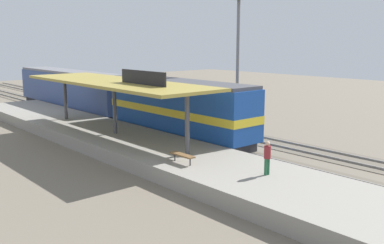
# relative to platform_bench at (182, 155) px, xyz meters

# --- Properties ---
(ground_plane) EXTENTS (120.00, 120.00, 0.00)m
(ground_plane) POSITION_rel_platform_bench_xyz_m (8.00, 9.23, -1.34)
(ground_plane) COLOR #706656
(track_near) EXTENTS (3.20, 110.00, 0.16)m
(track_near) POSITION_rel_platform_bench_xyz_m (6.00, 9.23, -1.31)
(track_near) COLOR #5F5649
(track_near) RESTS_ON ground
(track_far) EXTENTS (3.20, 110.00, 0.16)m
(track_far) POSITION_rel_platform_bench_xyz_m (10.60, 9.23, -1.31)
(track_far) COLOR #5F5649
(track_far) RESTS_ON ground
(platform) EXTENTS (6.00, 44.00, 0.90)m
(platform) POSITION_rel_platform_bench_xyz_m (1.40, 9.23, -0.89)
(platform) COLOR gray
(platform) RESTS_ON ground
(station_canopy) EXTENTS (5.20, 18.00, 4.70)m
(station_canopy) POSITION_rel_platform_bench_xyz_m (1.40, 9.14, 3.19)
(station_canopy) COLOR #47474C
(station_canopy) RESTS_ON platform
(platform_bench) EXTENTS (0.44, 1.70, 0.50)m
(platform_bench) POSITION_rel_platform_bench_xyz_m (0.00, 0.00, 0.00)
(platform_bench) COLOR #333338
(platform_bench) RESTS_ON platform
(locomotive) EXTENTS (2.93, 14.43, 4.44)m
(locomotive) POSITION_rel_platform_bench_xyz_m (6.00, 7.69, 1.07)
(locomotive) COLOR #28282D
(locomotive) RESTS_ON track_near
(passenger_carriage_single) EXTENTS (2.90, 20.00, 4.24)m
(passenger_carriage_single) POSITION_rel_platform_bench_xyz_m (6.00, 25.69, 0.97)
(passenger_carriage_single) COLOR #28282D
(passenger_carriage_single) RESTS_ON track_near
(freight_car) EXTENTS (2.80, 12.00, 3.54)m
(freight_car) POSITION_rel_platform_bench_xyz_m (10.60, 15.94, 0.63)
(freight_car) COLOR #28282D
(freight_car) RESTS_ON track_far
(light_mast) EXTENTS (1.10, 1.10, 11.70)m
(light_mast) POSITION_rel_platform_bench_xyz_m (13.80, 8.88, 7.05)
(light_mast) COLOR slate
(light_mast) RESTS_ON ground
(person_waiting) EXTENTS (0.34, 0.34, 1.71)m
(person_waiting) POSITION_rel_platform_bench_xyz_m (1.82, -4.39, 0.51)
(person_waiting) COLOR #23603D
(person_waiting) RESTS_ON platform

